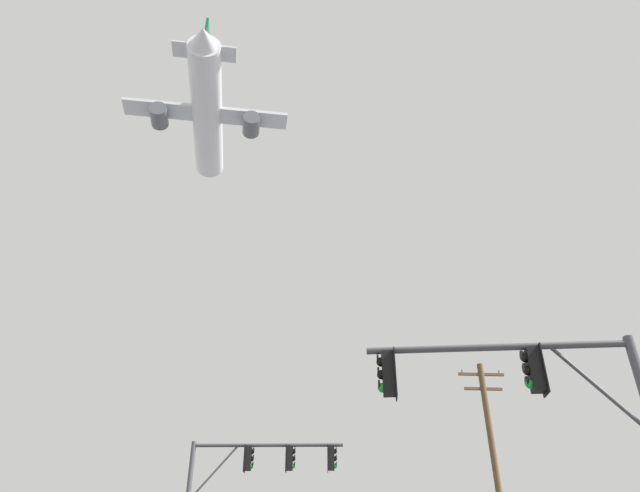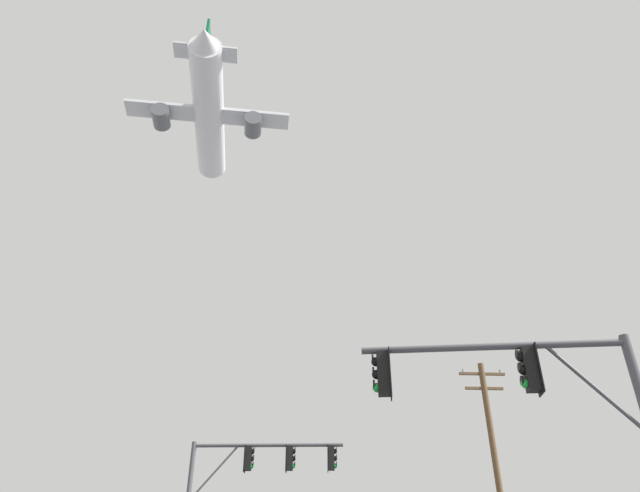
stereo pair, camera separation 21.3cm
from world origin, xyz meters
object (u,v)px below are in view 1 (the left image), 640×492
Objects in this scene: signal_pole_far at (250,480)px; signal_pole_near at (548,409)px; airplane at (207,115)px; utility_pole at (496,474)px.

signal_pole_near is at bearing -63.53° from signal_pole_far.
signal_pole_far is at bearing -67.83° from airplane.
utility_pole reaches higher than signal_pole_near.
signal_pole_near is at bearing -66.00° from airplane.
airplane is (-18.10, 16.92, 36.61)m from utility_pole.
utility_pole is at bearing 7.76° from signal_pole_far.
utility_pole is (10.62, 1.45, 0.54)m from signal_pole_far.
airplane is (-7.48, 18.36, 37.15)m from signal_pole_far.
signal_pole_far is at bearing 116.47° from signal_pole_near.
utility_pole is (4.07, 14.61, 1.11)m from signal_pole_near.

